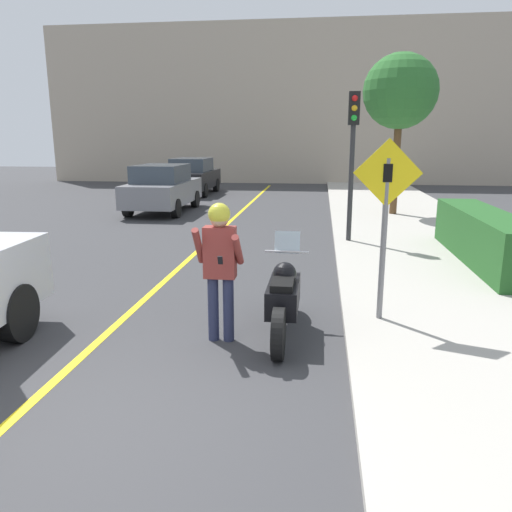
# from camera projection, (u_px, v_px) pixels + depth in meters

# --- Properties ---
(ground_plane) EXTENTS (80.00, 80.00, 0.00)m
(ground_plane) POSITION_uv_depth(u_px,v_px,m) (72.00, 424.00, 4.63)
(ground_plane) COLOR #38383A
(sidewalk_curb) EXTENTS (4.40, 44.00, 0.11)m
(sidewalk_curb) POSITION_uv_depth(u_px,v_px,m) (481.00, 303.00, 7.88)
(sidewalk_curb) COLOR #ADA89E
(sidewalk_curb) RESTS_ON ground
(road_center_line) EXTENTS (0.12, 36.00, 0.01)m
(road_center_line) POSITION_uv_depth(u_px,v_px,m) (183.00, 264.00, 10.49)
(road_center_line) COLOR yellow
(road_center_line) RESTS_ON ground
(building_backdrop) EXTENTS (28.00, 1.20, 8.93)m
(building_backdrop) POSITION_uv_depth(u_px,v_px,m) (284.00, 105.00, 28.69)
(building_backdrop) COLOR #B2A38E
(building_backdrop) RESTS_ON ground
(motorcycle) EXTENTS (0.62, 2.19, 1.30)m
(motorcycle) POSITION_uv_depth(u_px,v_px,m) (284.00, 298.00, 6.65)
(motorcycle) COLOR black
(motorcycle) RESTS_ON ground
(person_biker) EXTENTS (0.59, 0.49, 1.81)m
(person_biker) POSITION_uv_depth(u_px,v_px,m) (220.00, 257.00, 6.30)
(person_biker) COLOR #282D4C
(person_biker) RESTS_ON ground
(crossing_sign) EXTENTS (0.91, 0.08, 2.48)m
(crossing_sign) POSITION_uv_depth(u_px,v_px,m) (385.00, 213.00, 6.72)
(crossing_sign) COLOR slate
(crossing_sign) RESTS_ON sidewalk_curb
(traffic_light) EXTENTS (0.26, 0.30, 3.54)m
(traffic_light) POSITION_uv_depth(u_px,v_px,m) (353.00, 139.00, 11.85)
(traffic_light) COLOR #2D2D30
(traffic_light) RESTS_ON sidewalk_curb
(hedge_row) EXTENTS (0.90, 4.80, 1.01)m
(hedge_row) POSITION_uv_depth(u_px,v_px,m) (485.00, 237.00, 10.24)
(hedge_row) COLOR #235623
(hedge_row) RESTS_ON sidewalk_curb
(street_tree) EXTENTS (2.38, 2.38, 5.13)m
(street_tree) POSITION_uv_depth(u_px,v_px,m) (400.00, 92.00, 15.92)
(street_tree) COLOR brown
(street_tree) RESTS_ON sidewalk_curb
(parked_car_grey) EXTENTS (1.88, 4.20, 1.68)m
(parked_car_grey) POSITION_uv_depth(u_px,v_px,m) (163.00, 188.00, 17.70)
(parked_car_grey) COLOR black
(parked_car_grey) RESTS_ON ground
(parked_car_black) EXTENTS (1.88, 4.20, 1.68)m
(parked_car_black) POSITION_uv_depth(u_px,v_px,m) (193.00, 176.00, 23.38)
(parked_car_black) COLOR black
(parked_car_black) RESTS_ON ground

